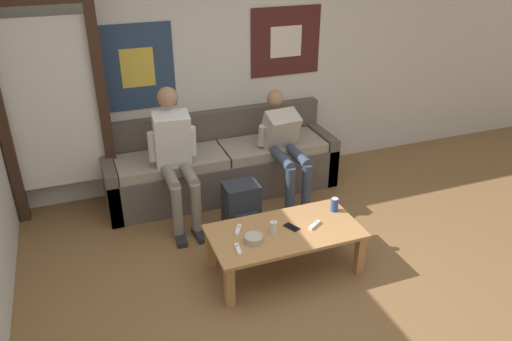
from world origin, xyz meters
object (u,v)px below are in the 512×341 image
(drink_can_blue, at_px, (335,205))
(game_controller_near_right, at_px, (238,249))
(person_seated_teen, at_px, (285,144))
(coffee_table, at_px, (285,236))
(ceramic_bowl, at_px, (254,238))
(couch, at_px, (222,166))
(cell_phone, at_px, (292,227))
(person_seated_adult, at_px, (175,153))
(pillar_candle, at_px, (274,228))
(backpack, at_px, (242,208))
(game_controller_near_left, at_px, (315,225))
(game_controller_far_center, at_px, (238,230))

(drink_can_blue, bearing_deg, game_controller_near_right, -165.15)
(person_seated_teen, height_order, drink_can_blue, person_seated_teen)
(coffee_table, relative_size, ceramic_bowl, 8.29)
(person_seated_teen, xyz_separation_m, game_controller_near_right, (-0.95, -1.28, -0.22))
(couch, height_order, person_seated_teen, person_seated_teen)
(cell_phone, bearing_deg, person_seated_adult, 122.62)
(ceramic_bowl, height_order, cell_phone, ceramic_bowl)
(game_controller_near_right, bearing_deg, pillar_candle, 20.15)
(ceramic_bowl, height_order, game_controller_near_right, ceramic_bowl)
(pillar_candle, xyz_separation_m, drink_can_blue, (0.64, 0.13, 0.01))
(person_seated_teen, distance_m, pillar_candle, 1.30)
(coffee_table, relative_size, backpack, 2.64)
(pillar_candle, height_order, game_controller_near_right, pillar_candle)
(game_controller_near_left, distance_m, cell_phone, 0.20)
(couch, bearing_deg, game_controller_near_left, -77.51)
(person_seated_teen, relative_size, backpack, 2.34)
(couch, relative_size, person_seated_teen, 2.21)
(cell_phone, bearing_deg, game_controller_far_center, 166.04)
(person_seated_adult, relative_size, backpack, 2.73)
(coffee_table, bearing_deg, pillar_candle, -178.53)
(coffee_table, bearing_deg, ceramic_bowl, -168.86)
(couch, height_order, ceramic_bowl, couch)
(pillar_candle, height_order, drink_can_blue, drink_can_blue)
(ceramic_bowl, distance_m, cell_phone, 0.38)
(person_seated_teen, bearing_deg, drink_can_blue, -87.55)
(person_seated_teen, relative_size, game_controller_near_left, 8.00)
(couch, relative_size, game_controller_near_right, 16.89)
(coffee_table, xyz_separation_m, game_controller_far_center, (-0.37, 0.12, 0.07))
(backpack, height_order, game_controller_far_center, backpack)
(game_controller_near_left, height_order, game_controller_near_right, same)
(pillar_candle, bearing_deg, couch, 89.29)
(person_seated_teen, bearing_deg, ceramic_bowl, -123.33)
(couch, height_order, drink_can_blue, couch)
(coffee_table, xyz_separation_m, drink_can_blue, (0.53, 0.13, 0.12))
(backpack, bearing_deg, ceramic_bowl, -102.18)
(couch, relative_size, coffee_table, 1.96)
(couch, relative_size, game_controller_far_center, 17.35)
(person_seated_adult, relative_size, game_controller_far_center, 9.16)
(drink_can_blue, bearing_deg, cell_phone, -166.02)
(couch, bearing_deg, pillar_candle, -90.71)
(coffee_table, xyz_separation_m, game_controller_near_left, (0.26, -0.03, 0.07))
(coffee_table, bearing_deg, couch, 93.22)
(person_seated_teen, relative_size, cell_phone, 7.41)
(couch, xyz_separation_m, pillar_candle, (-0.02, -1.52, 0.14))
(ceramic_bowl, xyz_separation_m, game_controller_near_right, (-0.16, -0.07, -0.02))
(backpack, distance_m, cell_phone, 0.75)
(backpack, bearing_deg, pillar_candle, -87.74)
(backpack, height_order, ceramic_bowl, backpack)
(coffee_table, distance_m, person_seated_adult, 1.37)
(ceramic_bowl, height_order, game_controller_far_center, ceramic_bowl)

